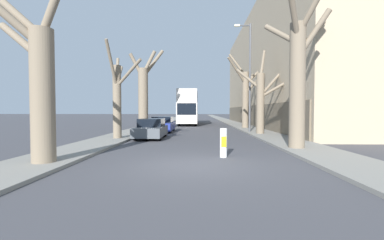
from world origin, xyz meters
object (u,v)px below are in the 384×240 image
Objects in this scene: street_tree_right_0 at (299,73)px; street_tree_left_0 at (37,80)px; double_decker_bus at (188,106)px; parked_car_1 at (163,124)px; street_tree_right_1 at (261,98)px; lamp_post at (249,73)px; street_tree_left_1 at (117,96)px; parked_car_0 at (151,129)px; traffic_bollard at (223,143)px; street_tree_right_2 at (245,95)px; street_tree_left_2 at (144,94)px.

street_tree_left_0 is at bearing -160.19° from street_tree_right_0.
parked_car_1 is (-1.82, -12.67, -1.90)m from double_decker_bus.
street_tree_right_1 reaches higher than street_tree_left_0.
lamp_post is (5.56, -13.99, 2.44)m from double_decker_bus.
parked_car_0 is (1.96, 1.02, -2.16)m from street_tree_left_1.
street_tree_right_1 is at bearing 19.08° from parked_car_0.
parked_car_0 is at bearing 120.75° from traffic_bollard.
street_tree_right_2 is 10.68m from double_decker_bus.
street_tree_left_0 is at bearing -98.52° from double_decker_bus.
street_tree_right_2 is at bearing 26.81° from parked_car_1.
street_tree_left_2 reaches higher than street_tree_left_1.
parked_car_0 is 5.48m from parked_car_1.
street_tree_left_0 is 1.46× the size of parked_car_1.
street_tree_left_1 is (0.25, 7.72, -0.09)m from street_tree_left_0.
traffic_bollard is (6.01, -13.21, -2.86)m from street_tree_left_2.
street_tree_left_1 is 1.49× the size of parked_car_0.
street_tree_right_0 is 24.05m from double_decker_bus.
parked_car_1 is at bearing 73.19° from street_tree_left_1.
street_tree_right_0 is 0.94× the size of lamp_post.
street_tree_left_1 is 7.20m from street_tree_left_2.
traffic_bollard is (4.20, -7.06, -0.06)m from parked_car_0.
street_tree_left_2 reaches higher than traffic_bollard.
street_tree_right_2 is at bearing 46.51° from street_tree_left_1.
street_tree_left_0 is 0.83× the size of street_tree_right_2.
street_tree_left_1 is 19.54m from double_decker_bus.
parked_car_0 is at bearing -150.57° from lamp_post.
double_decker_bus is 2.77× the size of parked_car_0.
street_tree_right_1 is 0.61× the size of double_decker_bus.
lamp_post is at bearing -12.21° from street_tree_left_2.
street_tree_right_1 is (10.24, 11.52, -0.02)m from street_tree_left_0.
street_tree_right_1 is 1.70× the size of parked_car_0.
lamp_post reaches higher than double_decker_bus.
street_tree_right_0 reaches higher than street_tree_right_2.
lamp_post is 12.47m from traffic_bollard.
street_tree_left_2 reaches higher than parked_car_0.
lamp_post reaches higher than street_tree_right_2.
street_tree_right_1 is at bearing 68.74° from traffic_bollard.
street_tree_left_1 reaches higher than traffic_bollard.
double_decker_bus is at bearing 112.02° from street_tree_right_1.
street_tree_left_1 is at bearing -152.52° from parked_car_0.
double_decker_bus is 1.24× the size of lamp_post.
double_decker_bus is at bearing 95.41° from traffic_bollard.
street_tree_right_1 is 5.95× the size of traffic_bollard.
lamp_post is at bearing -97.39° from street_tree_right_2.
street_tree_left_1 is at bearing 88.15° from street_tree_left_0.
traffic_bollard is at bearing -44.42° from street_tree_left_1.
traffic_bollard is (4.20, -12.54, -0.07)m from parked_car_1.
street_tree_right_2 is 12.85m from parked_car_0.
street_tree_left_0 is at bearing -91.56° from street_tree_left_2.
street_tree_left_1 reaches higher than parked_car_0.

